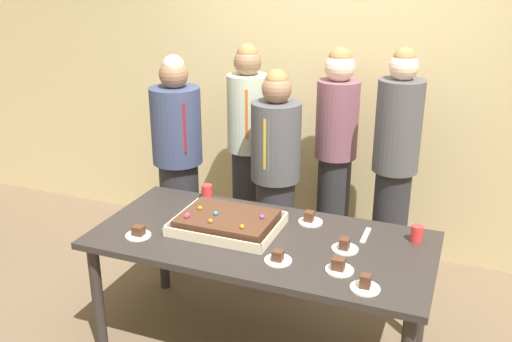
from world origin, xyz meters
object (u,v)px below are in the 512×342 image
plated_slice_far_right (345,246)px  person_serving_front (276,178)px  plated_slice_center_back (310,219)px  person_green_shirt_behind (394,170)px  drink_cup_nearest (417,234)px  person_striped_tie_right (248,149)px  plated_slice_far_left (138,233)px  drink_cup_middle (207,192)px  plated_slice_near_right (278,258)px  sheet_cake (227,222)px  plated_slice_near_left (339,267)px  party_table (261,250)px  cake_server_utensil (366,235)px  plated_slice_center_front (365,285)px  person_far_right_suit (335,156)px  person_left_edge_reaching (178,162)px

plated_slice_far_right → person_serving_front: bearing=131.9°
plated_slice_center_back → person_green_shirt_behind: person_green_shirt_behind is taller
drink_cup_nearest → person_striped_tie_right: 1.61m
drink_cup_nearest → plated_slice_far_left: bearing=-160.8°
drink_cup_middle → person_striped_tie_right: size_ratio=0.06×
plated_slice_far_left → plated_slice_center_back: (0.88, 0.55, 0.00)m
plated_slice_near_right → plated_slice_center_back: plated_slice_center_back is taller
drink_cup_middle → sheet_cake: bearing=-49.3°
sheet_cake → plated_slice_near_left: bearing=-17.9°
party_table → plated_slice_far_right: 0.50m
person_serving_front → sheet_cake: bearing=-0.0°
cake_server_utensil → person_green_shirt_behind: person_green_shirt_behind is taller
person_striped_tie_right → person_green_shirt_behind: bearing=69.0°
plated_slice_center_front → person_far_right_suit: size_ratio=0.09×
plated_slice_near_left → person_far_right_suit: person_far_right_suit is taller
plated_slice_far_left → person_left_edge_reaching: person_left_edge_reaching is taller
plated_slice_near_right → plated_slice_far_right: bearing=40.5°
plated_slice_near_left → drink_cup_middle: size_ratio=1.50×
drink_cup_middle → plated_slice_far_right: bearing=-19.7°
plated_slice_near_left → plated_slice_center_back: 0.59m
person_serving_front → plated_slice_near_left: bearing=38.3°
plated_slice_near_left → plated_slice_far_right: 0.24m
cake_server_utensil → person_striped_tie_right: size_ratio=0.12×
plated_slice_near_left → plated_slice_far_right: same height
person_serving_front → plated_slice_near_right: bearing=23.3°
plated_slice_near_right → plated_slice_far_right: size_ratio=1.00×
plated_slice_far_right → plated_slice_center_front: (0.19, -0.36, 0.00)m
plated_slice_near_right → plated_slice_center_back: size_ratio=1.00×
person_far_right_suit → plated_slice_far_right: bearing=35.0°
drink_cup_middle → cake_server_utensil: (1.11, -0.16, -0.05)m
person_green_shirt_behind → person_striped_tie_right: 1.14m
person_serving_front → drink_cup_nearest: bearing=66.9°
cake_server_utensil → person_serving_front: size_ratio=0.12×
cake_server_utensil → person_serving_front: (-0.76, 0.55, 0.06)m
person_green_shirt_behind → drink_cup_middle: bearing=-21.5°
party_table → plated_slice_center_front: bearing=-26.1°
plated_slice_near_left → person_striped_tie_right: person_striped_tie_right is taller
drink_cup_middle → person_far_right_suit: (0.69, 0.78, 0.10)m
plated_slice_near_right → person_far_right_suit: (-0.04, 1.41, 0.13)m
party_table → person_left_edge_reaching: size_ratio=1.20×
plated_slice_near_left → plated_slice_center_front: (0.16, -0.12, -0.00)m
plated_slice_center_front → plated_slice_center_back: 0.78m
drink_cup_nearest → person_striped_tie_right: size_ratio=0.06×
drink_cup_nearest → person_left_edge_reaching: (-1.83, 0.50, 0.03)m
drink_cup_nearest → person_left_edge_reaching: bearing=164.6°
plated_slice_center_back → person_left_edge_reaching: bearing=157.7°
person_striped_tie_right → person_far_right_suit: person_far_right_suit is taller
person_green_shirt_behind → plated_slice_center_back: bearing=11.6°
plated_slice_near_left → person_striped_tie_right: 1.68m
person_green_shirt_behind → person_striped_tie_right: person_green_shirt_behind is taller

